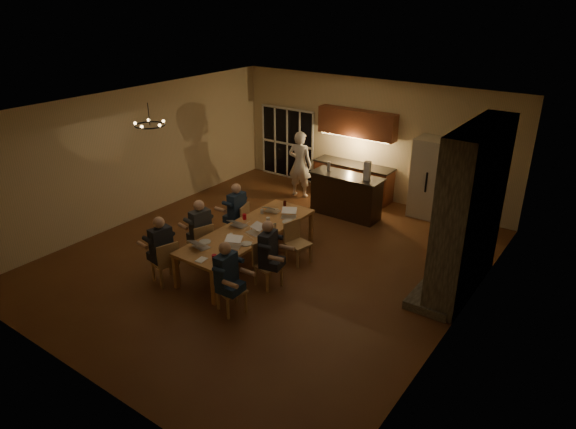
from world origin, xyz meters
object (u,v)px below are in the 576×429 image
(person_left_near, at_px, (162,250))
(bar_blender, at_px, (367,171))
(refrigerator, at_px, (432,178))
(chair_right_far, at_px, (298,243))
(chair_left_near, at_px, (165,261))
(laptop_e, at_px, (272,207))
(person_right_near, at_px, (227,278))
(chandelier, at_px, (150,125))
(redcup_mid, at_px, (244,217))
(chair_right_near, at_px, (231,289))
(laptop_f, at_px, (289,213))
(bar_island, at_px, (346,196))
(mug_front, at_px, (231,236))
(laptop_a, at_px, (201,242))
(mug_mid, at_px, (268,220))
(can_right, at_px, (275,226))
(plate_far, at_px, (288,222))
(chair_left_mid, at_px, (201,242))
(laptop_b, at_px, (232,242))
(person_left_far, at_px, (237,213))
(standing_person, at_px, (300,164))
(redcup_near, at_px, (214,258))
(bar_bottle, at_px, (329,166))
(can_cola, at_px, (285,203))
(laptop_d, at_px, (254,228))
(chair_left_far, at_px, (237,222))
(laptop_c, at_px, (239,221))
(person_right_mid, at_px, (268,254))
(mug_back, at_px, (262,211))
(can_silver, at_px, (228,238))
(chair_right_mid, at_px, (268,265))
(plate_near, at_px, (246,244))
(person_left_mid, at_px, (201,231))

(person_left_near, xyz_separation_m, bar_blender, (1.84, 4.85, 0.62))
(refrigerator, xyz_separation_m, chair_right_far, (-1.29, -3.93, -0.55))
(chair_left_near, relative_size, laptop_e, 2.78)
(person_left_near, distance_m, person_right_near, 1.72)
(chandelier, height_order, redcup_mid, chandelier)
(chair_right_near, distance_m, laptop_f, 2.65)
(bar_island, distance_m, mug_front, 3.83)
(person_left_near, distance_m, laptop_a, 0.78)
(mug_mid, distance_m, can_right, 0.39)
(plate_far, bearing_deg, bar_blender, 78.24)
(chair_left_mid, distance_m, mug_front, 0.88)
(laptop_b, distance_m, laptop_f, 1.76)
(person_left_far, relative_size, standing_person, 0.75)
(mug_mid, height_order, redcup_near, redcup_near)
(mug_mid, relative_size, bar_blender, 0.22)
(redcup_near, bearing_deg, laptop_a, 156.38)
(mug_mid, bearing_deg, laptop_f, 63.65)
(chair_left_near, relative_size, bar_bottle, 3.71)
(refrigerator, relative_size, can_cola, 16.67)
(bar_island, bearing_deg, laptop_d, -93.62)
(chair_left_far, height_order, laptop_c, laptop_c)
(laptop_e, height_order, redcup_mid, laptop_e)
(chair_right_far, relative_size, laptop_f, 2.78)
(person_right_mid, relative_size, bar_bottle, 5.75)
(chair_left_near, bearing_deg, can_right, 163.16)
(mug_front, bearing_deg, can_cola, 92.87)
(chair_right_near, distance_m, chandelier, 3.88)
(person_right_mid, bearing_deg, redcup_mid, 44.98)
(bar_blender, bearing_deg, person_right_near, -98.17)
(redcup_near, bearing_deg, refrigerator, 72.90)
(chair_right_near, xyz_separation_m, mug_back, (-1.18, 2.39, 0.36))
(redcup_mid, bearing_deg, bar_bottle, 84.47)
(chair_right_near, xyz_separation_m, mug_mid, (-0.80, 2.11, 0.36))
(laptop_d, xyz_separation_m, redcup_mid, (-0.61, 0.42, -0.05))
(laptop_a, relative_size, can_silver, 2.67)
(bar_island, distance_m, laptop_f, 2.34)
(person_left_far, relative_size, redcup_mid, 11.50)
(laptop_a, distance_m, mug_back, 1.94)
(person_left_far, xyz_separation_m, can_right, (1.28, -0.30, 0.12))
(standing_person, relative_size, redcup_mid, 15.31)
(chair_right_mid, bearing_deg, chandelier, 103.02)
(laptop_c, relative_size, plate_near, 1.44)
(laptop_c, relative_size, bar_bottle, 1.33)
(person_right_near, xyz_separation_m, laptop_b, (-0.62, 0.86, 0.17))
(chair_left_near, bearing_deg, redcup_near, 115.55)
(mug_front, height_order, can_right, can_right)
(person_right_mid, xyz_separation_m, laptop_a, (-1.15, -0.60, 0.17))
(standing_person, relative_size, laptop_e, 5.74)
(person_left_mid, bearing_deg, laptop_e, 168.84)
(standing_person, xyz_separation_m, mug_mid, (1.37, -3.20, -0.12))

